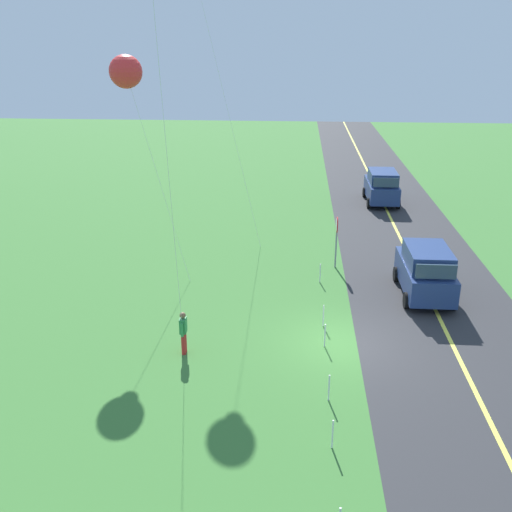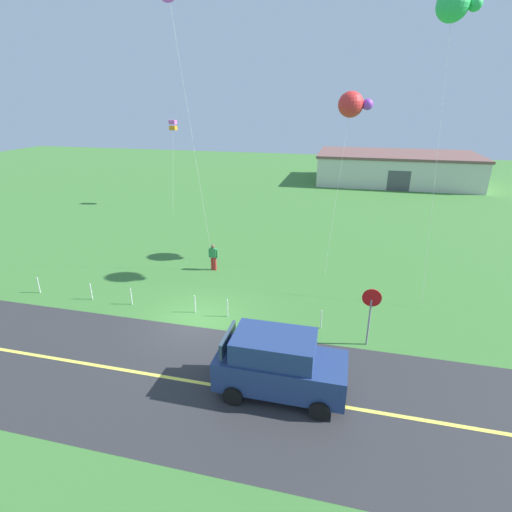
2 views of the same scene
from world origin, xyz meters
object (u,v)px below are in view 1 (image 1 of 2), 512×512
at_px(kite_blue_mid, 126,72).
at_px(stop_sign, 337,232).
at_px(car_parked_east_far, 382,186).
at_px(car_suv_foreground, 425,271).
at_px(person_adult_near, 183,331).

bearing_deg(kite_blue_mid, stop_sign, -80.65).
bearing_deg(car_parked_east_far, stop_sign, 162.86).
relative_size(car_suv_foreground, person_adult_near, 2.75).
bearing_deg(car_parked_east_far, kite_blue_mid, 136.29).
height_order(car_suv_foreground, stop_sign, stop_sign).
relative_size(stop_sign, kite_blue_mid, 0.26).
bearing_deg(stop_sign, kite_blue_mid, 99.35).
xyz_separation_m(car_suv_foreground, person_adult_near, (-5.68, 9.48, -0.29)).
distance_m(person_adult_near, kite_blue_mid, 11.56).
bearing_deg(kite_blue_mid, car_suv_foreground, -96.71).
distance_m(car_parked_east_far, person_adult_near, 22.88).
height_order(car_suv_foreground, car_parked_east_far, same).
bearing_deg(car_suv_foreground, stop_sign, 50.26).
relative_size(car_parked_east_far, stop_sign, 1.72).
bearing_deg(car_suv_foreground, person_adult_near, 120.93).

